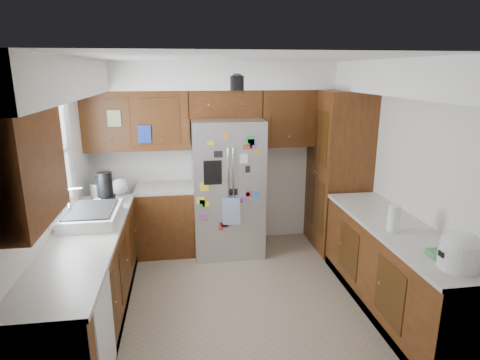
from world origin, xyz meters
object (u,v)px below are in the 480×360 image
Objects in this scene: pantry at (338,171)px; fridge at (227,187)px; paper_towel at (394,218)px; rice_cooker at (461,250)px.

pantry reaches higher than fridge.
fridge is (-1.50, 0.05, -0.17)m from pantry.
fridge reaches higher than paper_towel.
rice_cooker is 1.28× the size of paper_towel.
fridge is at bearing 127.77° from paper_towel.
pantry reaches higher than paper_towel.
pantry reaches higher than rice_cooker.
pantry is 1.72m from paper_towel.
fridge is 2.95m from rice_cooker.
rice_cooker is at bearing -90.01° from pantry.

